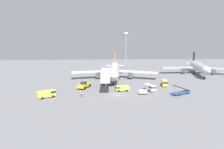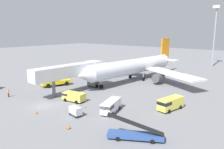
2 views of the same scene
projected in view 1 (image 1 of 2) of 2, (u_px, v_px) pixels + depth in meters
name	position (u px, v px, depth m)	size (l,w,h in m)	color
ground_plane	(116.00, 95.00, 64.02)	(300.00, 300.00, 0.00)	slate
airplane_at_gate	(114.00, 70.00, 93.11)	(40.92, 41.11, 11.59)	silver
jet_bridge	(106.00, 75.00, 73.23)	(3.98, 18.88, 6.60)	silver
pushback_tug	(84.00, 85.00, 74.25)	(4.84, 7.83, 2.37)	yellow
belt_loader_truck	(181.00, 92.00, 64.78)	(7.28, 5.18, 3.42)	#2D4C8E
service_van_mid_left	(165.00, 83.00, 77.77)	(3.00, 5.81, 2.22)	#E5DB4C
service_van_mid_center	(47.00, 94.00, 60.84)	(5.54, 4.86, 2.13)	#E5DB4C
service_van_near_left	(150.00, 87.00, 69.81)	(3.43, 5.80, 2.09)	silver
service_van_outer_left	(122.00, 88.00, 69.35)	(4.92, 2.85, 1.81)	#E5DB4C
baggage_cart_near_right	(143.00, 92.00, 64.69)	(2.58, 1.60, 1.57)	#38383D
ground_crew_worker_foreground	(82.00, 94.00, 61.80)	(0.50, 0.50, 1.88)	#1E2333
safety_cone_alpha	(125.00, 97.00, 60.91)	(0.41, 0.41, 0.63)	black
safety_cone_bravo	(155.00, 96.00, 60.95)	(0.49, 0.49, 0.75)	black
safety_cone_charlie	(136.00, 91.00, 68.37)	(0.32, 0.32, 0.50)	black
airplane_background	(199.00, 67.00, 107.93)	(38.99, 42.13, 11.35)	#B7BCC6
apron_light_mast	(126.00, 43.00, 131.19)	(2.40, 2.40, 23.47)	#93969B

